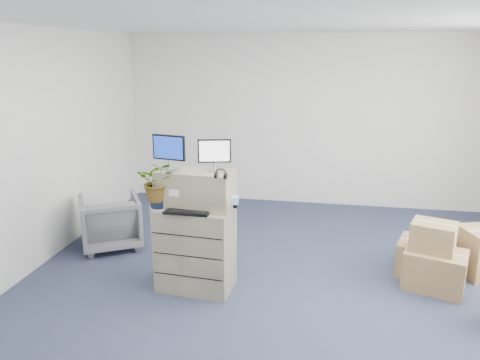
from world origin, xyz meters
name	(u,v)px	position (x,y,z in m)	size (l,w,h in m)	color
ground	(284,309)	(0.00, 0.00, 0.00)	(7.00, 7.00, 0.00)	#252B43
wall_back	(306,121)	(0.00, 3.51, 1.40)	(6.00, 0.02, 2.80)	silver
filing_cabinet_lower	(196,249)	(-0.99, 0.27, 0.46)	(0.79, 0.48, 0.92)	gray
filing_cabinet_upper	(195,189)	(-0.98, 0.31, 1.12)	(0.79, 0.40, 0.40)	gray
monitor_left	(169,150)	(-1.26, 0.31, 1.53)	(0.37, 0.17, 0.36)	#99999E
monitor_right	(214,153)	(-0.78, 0.32, 1.51)	(0.33, 0.17, 0.33)	#99999E
headphones	(221,174)	(-0.66, 0.10, 1.35)	(0.12, 0.12, 0.01)	black
keyboard	(187,212)	(-1.02, 0.11, 0.94)	(0.47, 0.20, 0.02)	black
mouse	(218,211)	(-0.71, 0.18, 0.94)	(0.08, 0.05, 0.03)	silver
water_bottle	(197,198)	(-0.95, 0.28, 1.03)	(0.06, 0.06, 0.21)	#9B9EA4
phone_dock	(196,203)	(-0.98, 0.33, 0.96)	(0.06, 0.05, 0.12)	silver
external_drive	(229,203)	(-0.64, 0.40, 0.95)	(0.19, 0.14, 0.06)	black
tissue_box	(229,200)	(-0.63, 0.32, 1.02)	(0.21, 0.10, 0.08)	#41A0E0
potted_plant	(158,187)	(-1.35, 0.19, 1.16)	(0.46, 0.49, 0.42)	#AACAA3
office_chair	(110,219)	(-2.40, 1.14, 0.38)	(0.74, 0.69, 0.76)	slate
cardboard_boxes	(470,263)	(1.95, 0.83, 0.29)	(1.60, 1.75, 0.74)	olive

